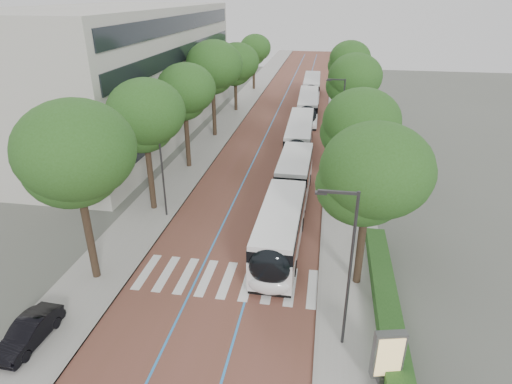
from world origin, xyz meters
The scene contains 22 objects.
ground centered at (0.00, 0.00, 0.00)m, with size 160.00×160.00×0.00m, color #51544C.
road centered at (0.00, 40.00, 0.01)m, with size 11.00×140.00×0.02m, color brown.
sidewalk_left centered at (-7.50, 40.00, 0.06)m, with size 4.00×140.00×0.12m, color gray.
sidewalk_right centered at (7.50, 40.00, 0.06)m, with size 4.00×140.00×0.12m, color gray.
kerb_left centered at (-5.60, 40.00, 0.06)m, with size 0.20×140.00×0.14m, color gray.
kerb_right centered at (5.60, 40.00, 0.06)m, with size 0.20×140.00×0.14m, color gray.
zebra_crossing centered at (0.20, 1.00, 0.03)m, with size 10.55×3.60×0.01m.
lane_line_left centered at (-1.60, 40.00, 0.02)m, with size 0.12×126.00×0.01m, color #287CCA.
lane_line_right centered at (1.60, 40.00, 0.02)m, with size 0.12×126.00×0.01m, color #287CCA.
office_building centered at (-19.47, 28.00, 7.00)m, with size 18.11×40.00×14.00m.
hedge centered at (9.10, 0.00, 0.52)m, with size 1.20×14.00×0.80m, color #174116.
streetlight_near centered at (6.62, -3.00, 4.82)m, with size 1.82×0.20×8.00m.
streetlight_far centered at (6.62, 22.00, 4.82)m, with size 1.82×0.20×8.00m.
lamp_post_left centered at (-6.10, 8.00, 4.12)m, with size 0.14×0.14×8.00m, color #303033.
trees_left centered at (-7.50, 24.04, 6.98)m, with size 6.25×60.68×10.22m.
trees_right centered at (7.70, 21.39, 6.37)m, with size 5.97×47.73×9.16m.
lead_bus centered at (2.96, 8.25, 1.63)m, with size 2.76×18.43×3.20m.
bus_queued_0 centered at (2.68, 24.04, 1.62)m, with size 2.75×12.44×3.20m.
bus_queued_1 centered at (2.85, 37.11, 1.62)m, with size 2.88×12.47×3.20m.
bus_queued_2 centered at (2.70, 49.97, 1.62)m, with size 2.81×12.45×3.20m.
ad_panel centered at (8.53, -5.05, 1.56)m, with size 1.36×0.66×2.74m.
parked_car centered at (-7.93, -5.48, 0.74)m, with size 1.31×3.77×1.24m, color black.
Camera 1 is at (5.28, -19.03, 15.39)m, focal length 30.00 mm.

